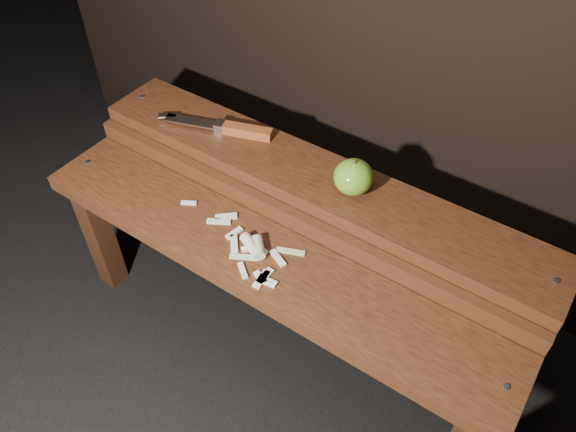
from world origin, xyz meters
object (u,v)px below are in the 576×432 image
Objects in this scene: bench_front_tier at (258,276)px; knife at (233,129)px; bench_rear_tier at (312,201)px; apple at (353,177)px.

knife reaches higher than bench_front_tier.
bench_rear_tier reaches higher than bench_front_tier.
bench_rear_tier is at bearing -177.55° from apple.
knife is at bearing 175.72° from bench_rear_tier.
apple is at bearing 2.45° from bench_rear_tier.
knife is (-0.25, 0.02, 0.10)m from bench_rear_tier.
apple is (0.10, 0.23, 0.19)m from bench_front_tier.
bench_front_tier is 1.00× the size of bench_rear_tier.
bench_front_tier is at bearing -113.65° from apple.
apple is at bearing 66.35° from bench_front_tier.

